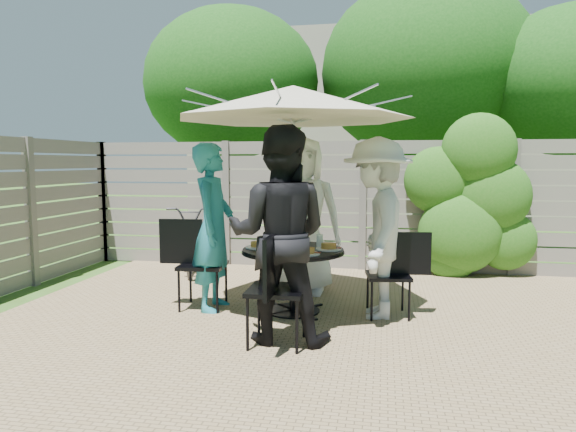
% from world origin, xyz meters
% --- Properties ---
extents(backyard_envelope, '(60.00, 60.00, 5.00)m').
position_xyz_m(backyard_envelope, '(0.09, 10.29, 2.61)').
color(backyard_envelope, '#355319').
rests_on(backyard_envelope, ground).
extents(patio_table, '(1.05, 1.05, 0.67)m').
position_xyz_m(patio_table, '(-0.60, 0.76, 0.47)').
color(patio_table, black).
rests_on(patio_table, ground).
extents(umbrella, '(2.43, 2.43, 2.29)m').
position_xyz_m(umbrella, '(-0.60, 0.76, 2.12)').
color(umbrella, silver).
rests_on(umbrella, ground).
extents(chair_back, '(0.48, 0.71, 0.97)m').
position_xyz_m(chair_back, '(-0.63, 1.73, 0.29)').
color(chair_back, black).
rests_on(chair_back, ground).
extents(person_back, '(0.91, 0.61, 1.83)m').
position_xyz_m(person_back, '(-0.63, 1.59, 0.92)').
color(person_back, white).
rests_on(person_back, ground).
extents(chair_left, '(0.70, 0.49, 0.95)m').
position_xyz_m(chair_left, '(-1.57, 0.73, 0.29)').
color(chair_left, black).
rests_on(chair_left, ground).
extents(person_left, '(0.44, 0.65, 1.74)m').
position_xyz_m(person_left, '(-1.43, 0.73, 0.87)').
color(person_left, teal).
rests_on(person_left, ground).
extents(chair_front, '(0.47, 0.70, 0.97)m').
position_xyz_m(chair_front, '(-0.57, -0.20, 0.29)').
color(chair_front, black).
rests_on(chair_front, ground).
extents(person_front, '(0.92, 0.73, 1.85)m').
position_xyz_m(person_front, '(-0.58, -0.07, 0.92)').
color(person_front, black).
rests_on(person_front, ground).
extents(chair_right, '(0.64, 0.47, 0.86)m').
position_xyz_m(chair_right, '(0.36, 0.79, 0.26)').
color(chair_right, black).
rests_on(chair_right, ground).
extents(person_right, '(0.70, 1.17, 1.78)m').
position_xyz_m(person_right, '(0.23, 0.79, 0.89)').
color(person_right, silver).
rests_on(person_right, ground).
extents(plate_back, '(0.26, 0.26, 0.06)m').
position_xyz_m(plate_back, '(-0.61, 1.12, 0.69)').
color(plate_back, white).
rests_on(plate_back, patio_table).
extents(plate_left, '(0.26, 0.26, 0.06)m').
position_xyz_m(plate_left, '(-0.96, 0.75, 0.69)').
color(plate_left, white).
rests_on(plate_left, patio_table).
extents(plate_front, '(0.26, 0.26, 0.06)m').
position_xyz_m(plate_front, '(-0.59, 0.40, 0.69)').
color(plate_front, white).
rests_on(plate_front, patio_table).
extents(plate_right, '(0.26, 0.26, 0.06)m').
position_xyz_m(plate_right, '(-0.24, 0.77, 0.69)').
color(plate_right, white).
rests_on(plate_right, patio_table).
extents(plate_extra, '(0.24, 0.24, 0.06)m').
position_xyz_m(plate_extra, '(-0.41, 0.47, 0.69)').
color(plate_extra, white).
rests_on(plate_extra, patio_table).
extents(glass_back, '(0.07, 0.07, 0.14)m').
position_xyz_m(glass_back, '(-0.72, 1.02, 0.74)').
color(glass_back, silver).
rests_on(glass_back, patio_table).
extents(glass_front, '(0.07, 0.07, 0.14)m').
position_xyz_m(glass_front, '(-0.49, 0.51, 0.74)').
color(glass_front, silver).
rests_on(glass_front, patio_table).
extents(glass_right, '(0.07, 0.07, 0.14)m').
position_xyz_m(glass_right, '(-0.35, 0.87, 0.74)').
color(glass_right, silver).
rests_on(glass_right, patio_table).
extents(syrup_jug, '(0.09, 0.09, 0.16)m').
position_xyz_m(syrup_jug, '(-0.66, 0.81, 0.75)').
color(syrup_jug, '#59280C').
rests_on(syrup_jug, patio_table).
extents(coffee_cup, '(0.08, 0.08, 0.12)m').
position_xyz_m(coffee_cup, '(-0.51, 0.98, 0.73)').
color(coffee_cup, '#C6B293').
rests_on(coffee_cup, patio_table).
extents(bicycle, '(1.16, 1.91, 0.95)m').
position_xyz_m(bicycle, '(-2.38, 2.60, 0.47)').
color(bicycle, '#333338').
rests_on(bicycle, ground).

